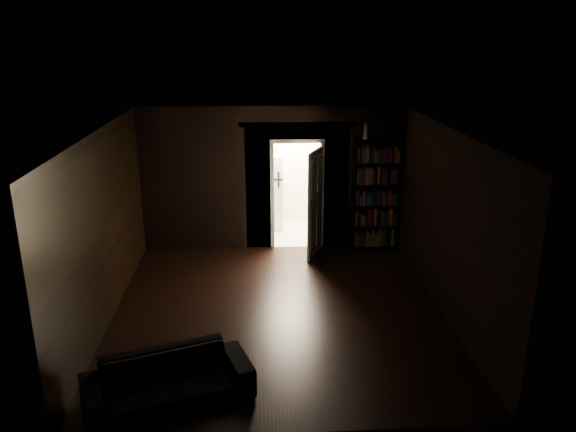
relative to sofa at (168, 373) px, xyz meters
name	(u,v)px	position (x,y,z in m)	size (l,w,h in m)	color
ground	(278,312)	(1.36, 2.10, -0.37)	(5.50, 5.50, 0.00)	black
room_walls	(274,188)	(1.35, 3.17, 1.32)	(5.02, 5.61, 2.84)	black
kitchen_alcove	(293,174)	(1.86, 5.97, 0.84)	(2.20, 1.80, 2.60)	beige
sofa	(168,373)	(0.00, 0.00, 0.00)	(1.91, 0.83, 0.73)	black
bookshelf	(375,195)	(3.36, 4.69, 0.73)	(0.90, 0.32, 2.20)	black
refrigerator	(265,190)	(1.26, 6.13, 0.46)	(0.74, 0.68, 1.65)	white
door	(315,203)	(2.17, 4.44, 0.66)	(0.85, 0.05, 2.05)	white
figurine	(365,131)	(3.11, 4.64, 1.99)	(0.10, 0.10, 0.31)	silver
bottles	(267,148)	(1.31, 6.08, 1.40)	(0.58, 0.07, 0.23)	black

